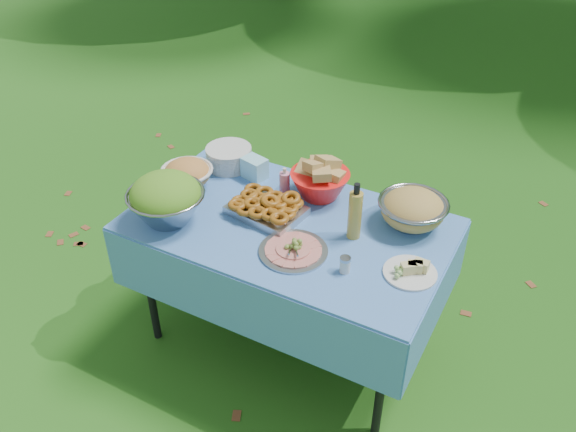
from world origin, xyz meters
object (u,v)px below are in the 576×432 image
(picnic_table, at_px, (288,285))
(salad_bowl, at_px, (166,199))
(charcuterie_platter, at_px, (293,246))
(plate_stack, at_px, (229,157))
(pasta_bowl_steel, at_px, (413,209))
(oil_bottle, at_px, (355,211))
(bread_bowl, at_px, (320,179))

(picnic_table, height_order, salad_bowl, salad_bowl)
(charcuterie_platter, bearing_deg, plate_stack, 143.14)
(plate_stack, height_order, charcuterie_platter, plate_stack)
(salad_bowl, distance_m, plate_stack, 0.54)
(salad_bowl, bearing_deg, charcuterie_platter, 5.79)
(plate_stack, bearing_deg, pasta_bowl_steel, -2.14)
(plate_stack, bearing_deg, charcuterie_platter, -36.86)
(pasta_bowl_steel, relative_size, oil_bottle, 1.14)
(picnic_table, bearing_deg, oil_bottle, 9.76)
(pasta_bowl_steel, bearing_deg, plate_stack, 177.86)
(charcuterie_platter, bearing_deg, pasta_bowl_steel, 48.96)
(bread_bowl, relative_size, pasta_bowl_steel, 0.92)
(salad_bowl, relative_size, bread_bowl, 1.22)
(bread_bowl, bearing_deg, plate_stack, 177.31)
(bread_bowl, relative_size, oil_bottle, 1.05)
(picnic_table, relative_size, oil_bottle, 5.26)
(plate_stack, relative_size, pasta_bowl_steel, 0.76)
(plate_stack, bearing_deg, bread_bowl, -2.69)
(plate_stack, bearing_deg, oil_bottle, -16.94)
(charcuterie_platter, bearing_deg, picnic_table, 123.94)
(salad_bowl, xyz_separation_m, plate_stack, (-0.01, 0.54, -0.06))
(pasta_bowl_steel, bearing_deg, bread_bowl, 178.50)
(picnic_table, height_order, bread_bowl, bread_bowl)
(plate_stack, xyz_separation_m, pasta_bowl_steel, (1.01, -0.04, 0.03))
(picnic_table, relative_size, plate_stack, 6.09)
(salad_bowl, height_order, plate_stack, salad_bowl)
(pasta_bowl_steel, relative_size, charcuterie_platter, 1.04)
(bread_bowl, height_order, oil_bottle, oil_bottle)
(salad_bowl, bearing_deg, plate_stack, 91.16)
(picnic_table, height_order, charcuterie_platter, charcuterie_platter)
(bread_bowl, xyz_separation_m, pasta_bowl_steel, (0.47, -0.01, -0.01))
(salad_bowl, relative_size, pasta_bowl_steel, 1.13)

